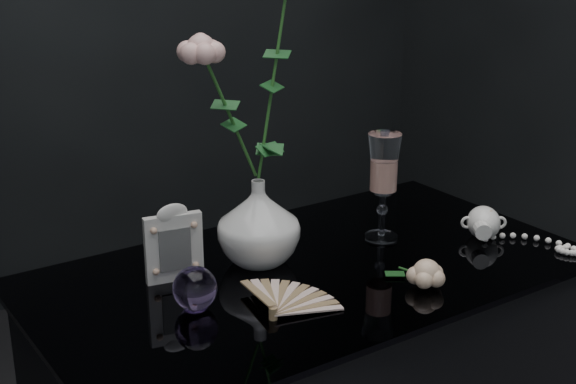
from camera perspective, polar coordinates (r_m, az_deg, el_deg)
vase at (r=1.52m, az=-2.10°, el=-2.17°), size 0.21×0.21×0.17m
wine_glass at (r=1.64m, az=6.78°, el=0.35°), size 0.07×0.07×0.22m
picture_frame at (r=1.47m, az=-8.14°, el=-3.57°), size 0.12×0.10×0.15m
paperweight at (r=1.37m, az=-6.63°, el=-6.82°), size 0.09×0.09×0.08m
paper_fan at (r=1.34m, az=-1.06°, el=-8.54°), size 0.27×0.23×0.03m
loose_rose at (r=1.47m, az=9.82°, el=-5.72°), size 0.12×0.15×0.05m
pearl_jar at (r=1.71m, az=13.75°, el=-2.02°), size 0.33×0.33×0.07m
roses at (r=1.45m, az=-2.16°, el=8.65°), size 0.27×0.11×0.47m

